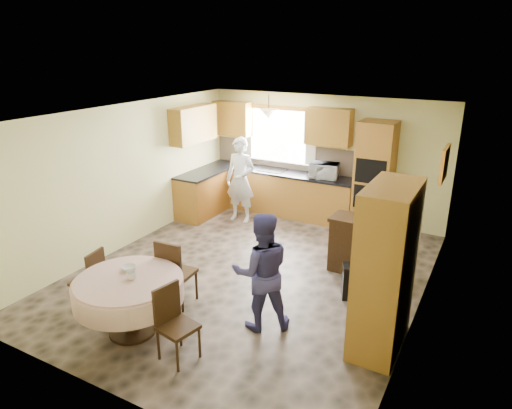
{
  "coord_description": "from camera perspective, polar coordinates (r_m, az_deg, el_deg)",
  "views": [
    {
      "loc": [
        3.16,
        -5.63,
        3.44
      ],
      "look_at": [
        -0.08,
        0.3,
        1.05
      ],
      "focal_mm": 32.0,
      "sensor_mm": 36.0,
      "label": 1
    }
  ],
  "objects": [
    {
      "name": "counter_left",
      "position": [
        9.51,
        -6.89,
        3.83
      ],
      "size": [
        0.64,
        1.2,
        0.04
      ],
      "primitive_type": "cube",
      "color": "black",
      "rests_on": "base_cab_left"
    },
    {
      "name": "bowl_table",
      "position": [
        5.97,
        -15.61,
        -7.68
      ],
      "size": [
        0.21,
        0.21,
        0.06
      ],
      "primitive_type": "imported",
      "rotation": [
        0.0,
        0.0,
        0.15
      ],
      "color": "#B2B2B2",
      "rests_on": "dining_table"
    },
    {
      "name": "curtain_left",
      "position": [
        10.03,
        -1.16,
        9.19
      ],
      "size": [
        0.22,
        0.02,
        1.15
      ],
      "primitive_type": "cube",
      "color": "white",
      "rests_on": "wall_back"
    },
    {
      "name": "oven_tower",
      "position": [
        8.88,
        14.56,
        3.29
      ],
      "size": [
        0.66,
        0.62,
        2.12
      ],
      "primitive_type": "cube",
      "color": "#BE8732",
      "rests_on": "floor"
    },
    {
      "name": "person_dining",
      "position": [
        5.7,
        0.69,
        -8.4
      ],
      "size": [
        0.95,
        0.91,
        1.55
      ],
      "primitive_type": "imported",
      "rotation": [
        0.0,
        0.0,
        3.76
      ],
      "color": "navy",
      "rests_on": "floor"
    },
    {
      "name": "dining_table",
      "position": [
        5.88,
        -15.61,
        -10.33
      ],
      "size": [
        1.33,
        1.33,
        0.76
      ],
      "color": "#35200E",
      "rests_on": "floor"
    },
    {
      "name": "wall_cab_right",
      "position": [
        9.11,
        9.1,
        9.57
      ],
      "size": [
        0.9,
        0.33,
        0.72
      ],
      "primitive_type": "cube",
      "color": "#AF802B",
      "rests_on": "wall_back"
    },
    {
      "name": "cupboard",
      "position": [
        5.47,
        15.86,
        -7.81
      ],
      "size": [
        0.53,
        1.05,
        2.01
      ],
      "primitive_type": "cube",
      "color": "#BE8732",
      "rests_on": "floor"
    },
    {
      "name": "chair_right",
      "position": [
        5.41,
        -10.3,
        -13.92
      ],
      "size": [
        0.46,
        0.46,
        0.89
      ],
      "rotation": [
        0.0,
        0.0,
        1.37
      ],
      "color": "#35200E",
      "rests_on": "floor"
    },
    {
      "name": "oven_upper",
      "position": [
        8.54,
        14.12,
        4.01
      ],
      "size": [
        0.56,
        0.01,
        0.45
      ],
      "primitive_type": "cube",
      "color": "black",
      "rests_on": "oven_tower"
    },
    {
      "name": "pendant",
      "position": [
        9.22,
        1.59,
        11.24
      ],
      "size": [
        0.36,
        0.36,
        0.18
      ],
      "primitive_type": "cone",
      "rotation": [
        3.14,
        0.0,
        0.0
      ],
      "color": "beige",
      "rests_on": "ceiling"
    },
    {
      "name": "curtain_right",
      "position": [
        9.38,
        6.9,
        8.34
      ],
      "size": [
        0.22,
        0.02,
        1.15
      ],
      "primitive_type": "cube",
      "color": "white",
      "rests_on": "wall_back"
    },
    {
      "name": "sideboard",
      "position": [
        7.33,
        13.71,
        -5.45
      ],
      "size": [
        1.2,
        0.54,
        0.84
      ],
      "primitive_type": "cube",
      "rotation": [
        0.0,
        0.0,
        -0.05
      ],
      "color": "#35200E",
      "rests_on": "floor"
    },
    {
      "name": "ceiling",
      "position": [
        6.52,
        -0.64,
        11.18
      ],
      "size": [
        5.0,
        6.0,
        0.01
      ],
      "primitive_type": "cube",
      "color": "white",
      "rests_on": "wall_back"
    },
    {
      "name": "wall_right",
      "position": [
        6.07,
        20.47,
        -2.96
      ],
      "size": [
        0.02,
        6.0,
        2.5
      ],
      "primitive_type": "cube",
      "color": "beige",
      "rests_on": "floor"
    },
    {
      "name": "wall_cab_left",
      "position": [
        10.05,
        -2.95,
        10.7
      ],
      "size": [
        0.85,
        0.33,
        0.72
      ],
      "primitive_type": "cube",
      "color": "#AF802B",
      "rests_on": "wall_back"
    },
    {
      "name": "wall_back",
      "position": [
        9.44,
        8.38,
        5.86
      ],
      "size": [
        5.0,
        0.02,
        2.5
      ],
      "primitive_type": "cube",
      "color": "beige",
      "rests_on": "floor"
    },
    {
      "name": "base_cab_left",
      "position": [
        9.64,
        -6.78,
        1.2
      ],
      "size": [
        0.6,
        1.2,
        0.88
      ],
      "primitive_type": "cube",
      "color": "#BE8732",
      "rests_on": "floor"
    },
    {
      "name": "framed_picture",
      "position": [
        7.25,
        22.48,
        4.7
      ],
      "size": [
        0.06,
        0.61,
        0.51
      ],
      "color": "gold",
      "rests_on": "wall_right"
    },
    {
      "name": "space_heater",
      "position": [
        6.71,
        12.3,
        -9.39
      ],
      "size": [
        0.43,
        0.38,
        0.5
      ],
      "primitive_type": "cube",
      "rotation": [
        0.0,
        0.0,
        0.4
      ],
      "color": "black",
      "rests_on": "floor"
    },
    {
      "name": "wall_left",
      "position": [
        8.28,
        -15.91,
        3.37
      ],
      "size": [
        0.02,
        6.0,
        2.5
      ],
      "primitive_type": "cube",
      "color": "beige",
      "rests_on": "floor"
    },
    {
      "name": "counter_back",
      "position": [
        9.59,
        2.87,
        4.09
      ],
      "size": [
        3.3,
        0.64,
        0.04
      ],
      "primitive_type": "cube",
      "color": "black",
      "rests_on": "base_cab_back"
    },
    {
      "name": "chair_back",
      "position": [
        6.34,
        -10.26,
        -8.08
      ],
      "size": [
        0.46,
        0.46,
        0.98
      ],
      "rotation": [
        0.0,
        0.0,
        3.22
      ],
      "color": "#35200E",
      "rests_on": "floor"
    },
    {
      "name": "wall_cab_side",
      "position": [
        9.36,
        -7.82,
        9.9
      ],
      "size": [
        0.33,
        1.2,
        0.72
      ],
      "primitive_type": "cube",
      "color": "#AF802B",
      "rests_on": "wall_left"
    },
    {
      "name": "bottle_sideboard",
      "position": [
        7.04,
        17.09,
        -1.83
      ],
      "size": [
        0.14,
        0.14,
        0.29
      ],
      "primitive_type": "imported",
      "rotation": [
        0.0,
        0.0,
        0.35
      ],
      "color": "silver",
      "rests_on": "sideboard"
    },
    {
      "name": "microwave",
      "position": [
        9.11,
        8.51,
        4.21
      ],
      "size": [
        0.61,
        0.47,
        0.31
      ],
      "primitive_type": "imported",
      "rotation": [
        0.0,
        0.0,
        0.18
      ],
      "color": "silver",
      "rests_on": "counter_back"
    },
    {
      "name": "chair_left",
      "position": [
        6.6,
        -19.89,
        -8.49
      ],
      "size": [
        0.42,
        0.42,
        0.86
      ],
      "rotation": [
        0.0,
        0.0,
        -1.41
      ],
      "color": "#35200E",
      "rests_on": "floor"
    },
    {
      "name": "floor",
      "position": [
        7.31,
        -0.57,
        -8.59
      ],
      "size": [
        5.0,
        6.0,
        0.01
      ],
      "primitive_type": "cube",
      "color": "#6F5A4E",
      "rests_on": "ground"
    },
    {
      "name": "cup_table",
      "position": [
        5.75,
        -15.32,
        -8.58
      ],
      "size": [
        0.15,
        0.15,
        0.09
      ],
      "primitive_type": "imported",
      "rotation": [
        0.0,
        0.0,
        0.35
      ],
      "color": "#B2B2B2",
      "rests_on": "dining_table"
    },
    {
      "name": "base_cab_back",
      "position": [
        9.72,
        2.83,
        1.47
      ],
      "size": [
        3.3,
        0.6,
        0.88
      ],
      "primitive_type": "cube",
      "color": "#BE8732",
      "rests_on": "floor"
    },
    {
      "name": "person_sink",
      "position": [
        9.15,
        -1.96,
        3.08
      ],
      "size": [
        0.64,
        0.44,
        1.72
      ],
      "primitive_type": "imported",
      "rotation": [
        0.0,
        0.0,
        0.04
      ],
      "color": "silver",
      "rests_on": "floor"
    },
    {
      "name": "oven_lower",
      "position": [
        8.68,
        13.85,
        0.83
      ],
      "size": [
        0.56,
        0.01,
        0.45
      ],
      "primitive_type": "cube",
      "color": "black",
      "rests_on": "oven_tower"
    },
    {
      "name": "bowl_sideboard",
      "position": [
        7.21,
        12.19,
        -1.87
      ],
      "size": [
        0.28,
        0.28,
        0.06
      ],
      "primitive_type": "imported",
      "rotation": [
        0.0,
        0.0,
        -0.23
      ],
      "color": "#B2B2B2",
      "rests_on": "sideboard"
    },
    {
      "name": "wall_front",
      "position": [
        4.66,
        -19.24,
        -9.78
      ],
      "size": [
        5.0,
        0.02,
        2.5
      ],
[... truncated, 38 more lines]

